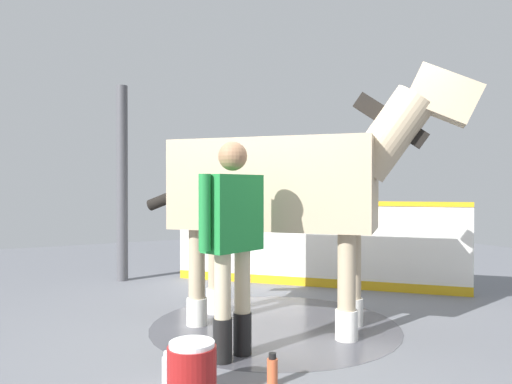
{
  "coord_description": "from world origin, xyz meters",
  "views": [
    {
      "loc": [
        2.14,
        3.73,
        1.36
      ],
      "look_at": [
        0.09,
        0.05,
        1.31
      ],
      "focal_mm": 33.52,
      "sensor_mm": 36.0,
      "label": 1
    }
  ],
  "objects_px": {
    "bottle_shampoo": "(168,369)",
    "wash_bucket": "(192,369)",
    "horse": "(287,187)",
    "bottle_spray": "(272,370)",
    "handler": "(233,233)"
  },
  "relations": [
    {
      "from": "horse",
      "to": "bottle_shampoo",
      "type": "relative_size",
      "value": 11.27
    },
    {
      "from": "horse",
      "to": "wash_bucket",
      "type": "relative_size",
      "value": 7.16
    },
    {
      "from": "horse",
      "to": "wash_bucket",
      "type": "bearing_deg",
      "value": -96.61
    },
    {
      "from": "horse",
      "to": "bottle_spray",
      "type": "height_order",
      "value": "horse"
    },
    {
      "from": "horse",
      "to": "bottle_spray",
      "type": "distance_m",
      "value": 1.87
    },
    {
      "from": "wash_bucket",
      "to": "bottle_spray",
      "type": "xyz_separation_m",
      "value": [
        -0.55,
        0.1,
        -0.08
      ]
    },
    {
      "from": "horse",
      "to": "wash_bucket",
      "type": "xyz_separation_m",
      "value": [
        1.38,
        1.01,
        -1.18
      ]
    },
    {
      "from": "bottle_shampoo",
      "to": "bottle_spray",
      "type": "bearing_deg",
      "value": 149.78
    },
    {
      "from": "horse",
      "to": "bottle_shampoo",
      "type": "distance_m",
      "value": 2.06
    },
    {
      "from": "wash_bucket",
      "to": "bottle_shampoo",
      "type": "xyz_separation_m",
      "value": [
        0.07,
        -0.26,
        -0.07
      ]
    },
    {
      "from": "handler",
      "to": "horse",
      "type": "bearing_deg",
      "value": -77.68
    },
    {
      "from": "horse",
      "to": "wash_bucket",
      "type": "distance_m",
      "value": 2.08
    },
    {
      "from": "horse",
      "to": "wash_bucket",
      "type": "height_order",
      "value": "horse"
    },
    {
      "from": "bottle_shampoo",
      "to": "wash_bucket",
      "type": "bearing_deg",
      "value": 105.66
    },
    {
      "from": "horse",
      "to": "handler",
      "type": "xyz_separation_m",
      "value": [
        0.84,
        0.52,
        -0.36
      ]
    }
  ]
}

